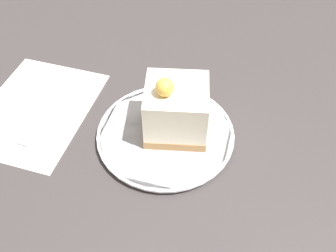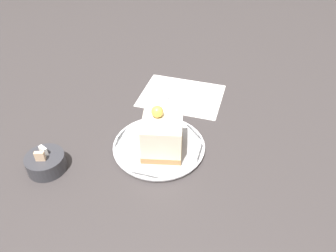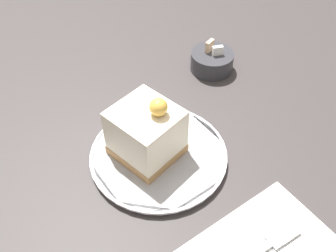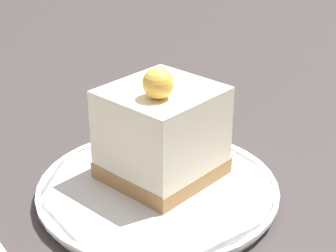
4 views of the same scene
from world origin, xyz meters
name	(u,v)px [view 1 (image 1 of 4)]	position (x,y,z in m)	size (l,w,h in m)	color
ground_plane	(170,124)	(0.00, 0.00, 0.00)	(4.00, 4.00, 0.00)	#383333
plate	(163,134)	(0.00, 0.03, 0.01)	(0.21, 0.21, 0.01)	white
cake_slice	(176,109)	(-0.01, 0.02, 0.05)	(0.11, 0.10, 0.11)	#9E7547
napkin	(36,109)	(0.22, 0.03, 0.00)	(0.18, 0.23, 0.00)	white
fork	(44,116)	(0.20, 0.04, 0.01)	(0.03, 0.15, 0.00)	#B2B2B7
knife	(28,98)	(0.25, 0.01, 0.01)	(0.02, 0.18, 0.00)	#B2B2B7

